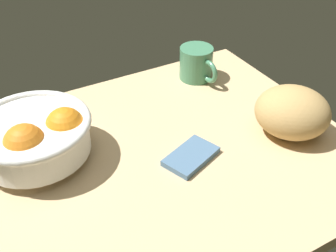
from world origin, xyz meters
The scene contains 5 objects.
ground_plane centered at (0.00, 0.00, -1.50)cm, with size 78.23×66.01×3.00cm, color tan.
fruit_bowl centered at (23.31, -10.62, 6.04)cm, with size 23.55×23.55×11.12cm.
bread_loaf centered at (-26.95, 7.43, 5.52)cm, with size 16.01×14.20×11.04cm, color tan.
napkin_folded centered at (-3.52, 4.38, 0.64)cm, with size 11.27×6.77×1.29cm, color slate.
mug centered at (-21.99, -22.75, 4.33)cm, with size 8.69×12.93×8.66cm.
Camera 1 is at (31.19, 56.89, 55.75)cm, focal length 43.67 mm.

